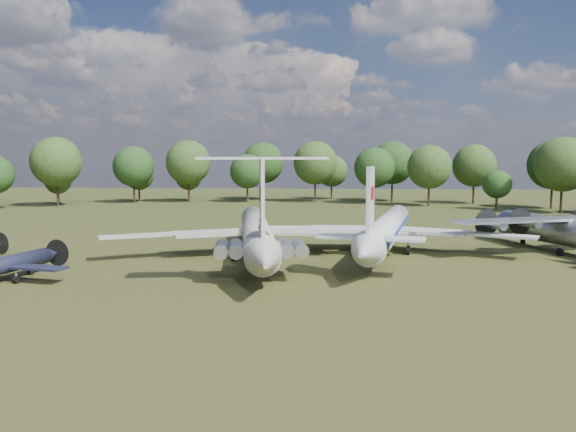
# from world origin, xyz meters

# --- Properties ---
(ground) EXTENTS (300.00, 300.00, 0.00)m
(ground) POSITION_xyz_m (0.00, 0.00, 0.00)
(ground) COLOR #213C14
(ground) RESTS_ON ground
(il62_airliner) EXTENTS (42.98, 51.78, 4.56)m
(il62_airliner) POSITION_xyz_m (4.16, 1.04, 2.28)
(il62_airliner) COLOR silver
(il62_airliner) RESTS_ON ground
(tu104_jet) EXTENTS (42.42, 51.34, 4.55)m
(tu104_jet) POSITION_xyz_m (19.58, 5.76, 2.28)
(tu104_jet) COLOR silver
(tu104_jet) RESTS_ON ground
(an12_transport) EXTENTS (39.73, 41.72, 4.37)m
(an12_transport) POSITION_xyz_m (41.52, 6.42, 2.19)
(an12_transport) COLOR #96989D
(an12_transport) RESTS_ON ground
(small_prop_west) EXTENTS (15.20, 18.54, 2.40)m
(small_prop_west) POSITION_xyz_m (-17.65, -13.51, 1.20)
(small_prop_west) COLOR black
(small_prop_west) RESTS_ON ground
(person_on_il62) EXTENTS (0.73, 0.62, 1.70)m
(person_on_il62) POSITION_xyz_m (6.27, -11.55, 5.41)
(person_on_il62) COLOR olive
(person_on_il62) RESTS_ON il62_airliner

